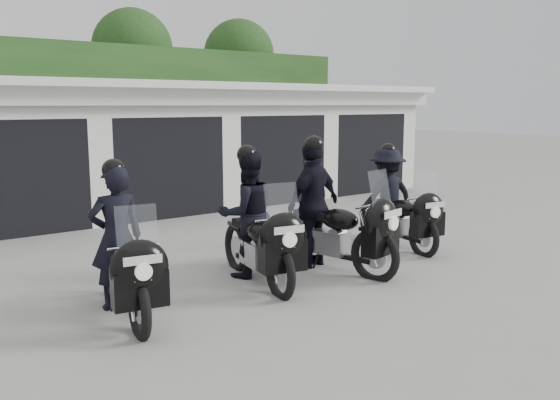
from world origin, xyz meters
TOP-DOWN VIEW (x-y plane):
  - ground at (0.00, 0.00)m, footprint 80.00×80.00m
  - garage_block at (-0.00, 8.06)m, footprint 16.40×6.80m
  - background_vegetation at (0.37, 12.92)m, footprint 20.00×3.90m
  - police_bike_a at (-3.27, 0.32)m, footprint 0.89×2.16m
  - police_bike_b at (-1.22, 0.59)m, footprint 1.08×2.24m
  - police_bike_c at (-0.03, 0.43)m, footprint 1.23×2.36m
  - police_bike_d at (1.93, 0.81)m, footprint 1.19×2.11m

SIDE VIEW (x-z plane):
  - ground at x=0.00m, z-range 0.00..0.00m
  - police_bike_a at x=-3.27m, z-range -0.20..1.70m
  - police_bike_d at x=1.93m, z-range -0.14..1.72m
  - police_bike_b at x=-1.22m, z-range -0.15..1.81m
  - police_bike_c at x=-0.03m, z-range -0.16..1.91m
  - garage_block at x=0.00m, z-range -0.06..2.90m
  - background_vegetation at x=0.37m, z-range -0.13..5.67m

